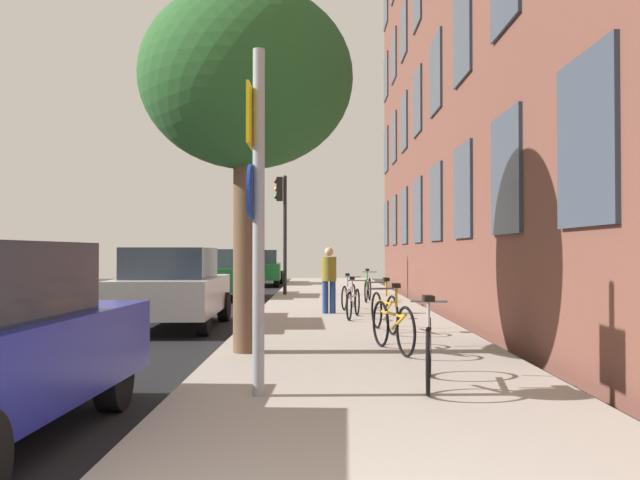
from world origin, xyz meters
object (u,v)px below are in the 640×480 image
(traffic_light, at_px, (285,213))
(tree_near, at_px, (249,81))
(bicycle_3, at_px, (356,302))
(car_3, at_px, (263,267))
(bicycle_1, at_px, (395,325))
(pedestrian_0, at_px, (332,276))
(bicycle_4, at_px, (351,295))
(sign_post, at_px, (259,202))
(bicycle_2, at_px, (387,310))
(car_1, at_px, (176,287))
(bicycle_5, at_px, (370,289))
(bicycle_0, at_px, (431,350))
(car_2, at_px, (229,273))

(traffic_light, xyz_separation_m, tree_near, (0.22, -12.71, 1.16))
(bicycle_3, xyz_separation_m, car_3, (-3.44, 15.75, 0.37))
(bicycle_1, distance_m, pedestrian_0, 5.98)
(bicycle_4, bearing_deg, sign_post, -97.66)
(bicycle_2, height_order, car_1, car_1)
(sign_post, bearing_deg, bicycle_4, 82.34)
(sign_post, relative_size, car_3, 0.78)
(sign_post, distance_m, bicycle_5, 12.76)
(sign_post, relative_size, bicycle_0, 2.03)
(bicycle_0, height_order, bicycle_1, bicycle_1)
(car_1, relative_size, car_3, 0.93)
(bicycle_1, xyz_separation_m, bicycle_3, (-0.32, 4.80, -0.04))
(bicycle_3, relative_size, car_2, 0.40)
(bicycle_2, height_order, bicycle_5, bicycle_2)
(bicycle_2, xyz_separation_m, car_3, (-3.87, 18.15, 0.34))
(bicycle_1, distance_m, bicycle_3, 4.81)
(bicycle_5, bearing_deg, car_1, -127.28)
(car_2, bearing_deg, bicycle_0, -73.88)
(tree_near, relative_size, bicycle_4, 3.23)
(bicycle_2, distance_m, bicycle_5, 7.20)
(pedestrian_0, xyz_separation_m, car_2, (-3.27, 6.32, -0.15))
(car_2, bearing_deg, sign_post, -80.89)
(bicycle_2, xyz_separation_m, car_2, (-4.21, 9.82, 0.34))
(bicycle_2, bearing_deg, pedestrian_0, 105.07)
(bicycle_4, bearing_deg, bicycle_0, -87.37)
(car_2, bearing_deg, tree_near, -80.71)
(traffic_light, bearing_deg, pedestrian_0, -77.68)
(bicycle_0, bearing_deg, bicycle_5, 88.98)
(bicycle_1, xyz_separation_m, car_3, (-3.76, 20.55, 0.34))
(tree_near, relative_size, car_3, 1.18)
(sign_post, bearing_deg, traffic_light, 92.33)
(pedestrian_0, relative_size, car_1, 0.37)
(bicycle_5, bearing_deg, pedestrian_0, -107.52)
(bicycle_3, relative_size, bicycle_4, 1.03)
(bicycle_5, distance_m, car_3, 11.70)
(bicycle_1, xyz_separation_m, bicycle_2, (0.11, 2.40, -0.01))
(bicycle_3, bearing_deg, traffic_light, 104.17)
(tree_near, xyz_separation_m, car_3, (-1.67, 20.59, -3.15))
(tree_near, bearing_deg, traffic_light, 90.97)
(tree_near, height_order, pedestrian_0, tree_near)
(bicycle_2, relative_size, bicycle_3, 0.98)
(car_3, bearing_deg, bicycle_1, -79.62)
(sign_post, relative_size, car_1, 0.84)
(pedestrian_0, bearing_deg, bicycle_5, 72.48)
(bicycle_1, bearing_deg, traffic_light, 100.34)
(car_3, bearing_deg, bicycle_0, -80.39)
(tree_near, bearing_deg, bicycle_3, 69.91)
(bicycle_2, height_order, bicycle_3, bicycle_2)
(bicycle_0, distance_m, bicycle_3, 7.21)
(pedestrian_0, bearing_deg, car_3, 101.31)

